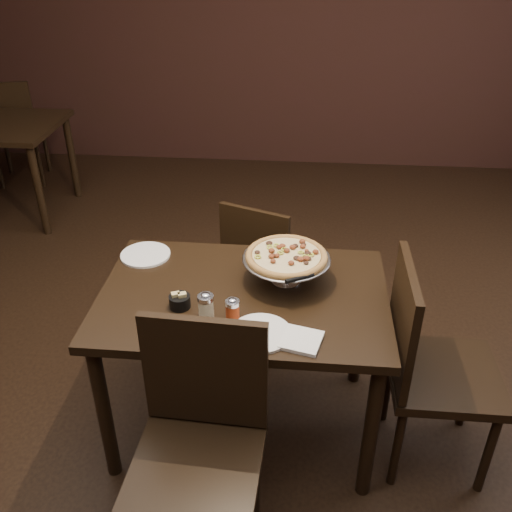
{
  "coord_description": "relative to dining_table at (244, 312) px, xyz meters",
  "views": [
    {
      "loc": [
        0.31,
        -1.91,
        2.16
      ],
      "look_at": [
        0.13,
        0.12,
        0.93
      ],
      "focal_mm": 40.0,
      "sensor_mm": 36.0,
      "label": 1
    }
  ],
  "objects": [
    {
      "name": "packet_caddy",
      "position": [
        -0.25,
        -0.12,
        0.13
      ],
      "size": [
        0.09,
        0.09,
        0.07
      ],
      "rotation": [
        0.0,
        0.0,
        0.4
      ],
      "color": "black",
      "rests_on": "dining_table"
    },
    {
      "name": "chair_far",
      "position": [
        0.03,
        0.73,
        -0.2
      ],
      "size": [
        0.52,
        0.52,
        0.85
      ],
      "rotation": [
        0.0,
        0.0,
        2.77
      ],
      "color": "black",
      "rests_on": "ground"
    },
    {
      "name": "dining_table",
      "position": [
        0.0,
        0.0,
        0.0
      ],
      "size": [
        1.23,
        0.83,
        0.77
      ],
      "rotation": [
        0.0,
        0.0,
        -0.01
      ],
      "color": "black",
      "rests_on": "ground"
    },
    {
      "name": "bg_chair_far",
      "position": [
        -2.33,
        2.7,
        -0.15
      ],
      "size": [
        0.54,
        0.54,
        0.95
      ],
      "rotation": [
        0.0,
        0.0,
        3.38
      ],
      "color": "black",
      "rests_on": "ground"
    },
    {
      "name": "plate_left",
      "position": [
        -0.49,
        0.27,
        0.11
      ],
      "size": [
        0.23,
        0.23,
        0.01
      ],
      "primitive_type": "cylinder",
      "color": "white",
      "rests_on": "dining_table"
    },
    {
      "name": "pepper_flake_shaker",
      "position": [
        -0.02,
        -0.18,
        0.15
      ],
      "size": [
        0.06,
        0.06,
        0.1
      ],
      "color": "maroon",
      "rests_on": "dining_table"
    },
    {
      "name": "pizza_stand",
      "position": [
        0.18,
        0.11,
        0.23
      ],
      "size": [
        0.38,
        0.38,
        0.16
      ],
      "color": "silver",
      "rests_on": "dining_table"
    },
    {
      "name": "serving_spatula",
      "position": [
        0.24,
        -0.06,
        0.23
      ],
      "size": [
        0.16,
        0.16,
        0.02
      ],
      "rotation": [
        0.0,
        0.0,
        -1.03
      ],
      "color": "silver",
      "rests_on": "pizza_stand"
    },
    {
      "name": "chair_near",
      "position": [
        -0.1,
        -0.59,
        -0.13
      ],
      "size": [
        0.48,
        0.48,
        0.98
      ],
      "rotation": [
        0.0,
        0.0,
        -0.05
      ],
      "color": "black",
      "rests_on": "ground"
    },
    {
      "name": "parmesan_shaker",
      "position": [
        -0.13,
        -0.17,
        0.16
      ],
      "size": [
        0.07,
        0.07,
        0.11
      ],
      "color": "beige",
      "rests_on": "dining_table"
    },
    {
      "name": "room",
      "position": [
        -0.02,
        -0.04,
        0.74
      ],
      "size": [
        6.04,
        7.04,
        2.84
      ],
      "color": "black",
      "rests_on": "ground"
    },
    {
      "name": "plate_near",
      "position": [
        0.1,
        -0.27,
        0.11
      ],
      "size": [
        0.24,
        0.24,
        0.01
      ],
      "primitive_type": "cylinder",
      "color": "white",
      "rests_on": "dining_table"
    },
    {
      "name": "napkin_stack",
      "position": [
        0.25,
        -0.3,
        0.11
      ],
      "size": [
        0.18,
        0.18,
        0.02
      ],
      "primitive_type": "cube",
      "rotation": [
        0.0,
        0.0,
        -0.25
      ],
      "color": "white",
      "rests_on": "dining_table"
    },
    {
      "name": "chair_side",
      "position": [
        0.79,
        -0.11,
        -0.13
      ],
      "size": [
        0.46,
        0.46,
        0.99
      ],
      "rotation": [
        0.0,
        0.0,
        1.57
      ],
      "color": "black",
      "rests_on": "ground"
    }
  ]
}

